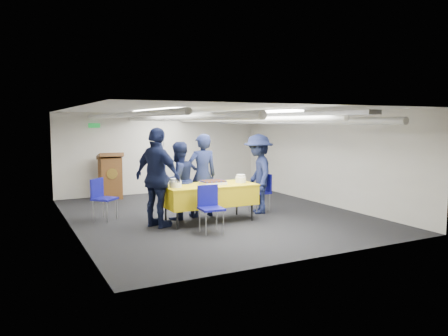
{
  "coord_description": "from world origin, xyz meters",
  "views": [
    {
      "loc": [
        -4.11,
        -8.59,
        2.04
      ],
      "look_at": [
        0.15,
        -0.2,
        1.05
      ],
      "focal_mm": 35.0,
      "sensor_mm": 36.0,
      "label": 1
    }
  ],
  "objects": [
    {
      "name": "ground",
      "position": [
        0.0,
        0.0,
        0.0
      ],
      "size": [
        7.0,
        7.0,
        0.0
      ],
      "primitive_type": "plane",
      "color": "black",
      "rests_on": "ground"
    },
    {
      "name": "room_shell",
      "position": [
        0.09,
        0.41,
        1.81
      ],
      "size": [
        6.0,
        7.0,
        2.3
      ],
      "color": "beige",
      "rests_on": "ground"
    },
    {
      "name": "serving_table",
      "position": [
        -0.38,
        -0.57,
        0.56
      ],
      "size": [
        1.89,
        0.9,
        0.77
      ],
      "color": "black",
      "rests_on": "ground"
    },
    {
      "name": "sheet_cake",
      "position": [
        -0.31,
        -0.59,
        0.81
      ],
      "size": [
        0.49,
        0.38,
        0.09
      ],
      "color": "white",
      "rests_on": "serving_table"
    },
    {
      "name": "plate_stack_left",
      "position": [
        -1.13,
        -0.62,
        0.85
      ],
      "size": [
        0.24,
        0.24,
        0.17
      ],
      "color": "white",
      "rests_on": "serving_table"
    },
    {
      "name": "plate_stack_right",
      "position": [
        0.33,
        -0.62,
        0.85
      ],
      "size": [
        0.22,
        0.22,
        0.17
      ],
      "color": "white",
      "rests_on": "serving_table"
    },
    {
      "name": "podium",
      "position": [
        -1.6,
        3.05,
        0.61
      ],
      "size": [
        0.62,
        0.53,
        1.25
      ],
      "color": "brown",
      "rests_on": "ground"
    },
    {
      "name": "chair_near",
      "position": [
        -0.73,
        -1.34,
        0.53
      ],
      "size": [
        0.45,
        0.45,
        0.87
      ],
      "color": "gray",
      "rests_on": "ground"
    },
    {
      "name": "chair_right",
      "position": [
        1.12,
        -0.21,
        0.53
      ],
      "size": [
        0.43,
        0.43,
        0.87
      ],
      "color": "gray",
      "rests_on": "ground"
    },
    {
      "name": "chair_left",
      "position": [
        -2.33,
        0.59,
        0.53
      ],
      "size": [
        0.59,
        0.59,
        0.87
      ],
      "color": "gray",
      "rests_on": "ground"
    },
    {
      "name": "sailor_a",
      "position": [
        -0.3,
        -0.04,
        0.9
      ],
      "size": [
        0.67,
        0.45,
        1.79
      ],
      "primitive_type": "imported",
      "rotation": [
        0.0,
        0.0,
        3.11
      ],
      "color": "black",
      "rests_on": "ground"
    },
    {
      "name": "sailor_b",
      "position": [
        -0.85,
        -0.06,
        0.82
      ],
      "size": [
        0.94,
        0.82,
        1.64
      ],
      "primitive_type": "imported",
      "rotation": [
        0.0,
        0.0,
        3.44
      ],
      "color": "black",
      "rests_on": "ground"
    },
    {
      "name": "sailor_c",
      "position": [
        -1.47,
        -0.54,
        0.97
      ],
      "size": [
        0.93,
        1.23,
        1.94
      ],
      "primitive_type": "imported",
      "rotation": [
        0.0,
        0.0,
        2.03
      ],
      "color": "black",
      "rests_on": "ground"
    },
    {
      "name": "sailor_d",
      "position": [
        0.97,
        -0.28,
        0.89
      ],
      "size": [
        1.01,
        1.3,
        1.78
      ],
      "primitive_type": "imported",
      "rotation": [
        0.0,
        0.0,
        -1.92
      ],
      "color": "black",
      "rests_on": "ground"
    }
  ]
}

